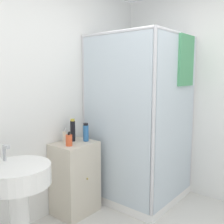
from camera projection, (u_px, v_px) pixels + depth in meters
wall_back at (29, 101)px, 2.56m from camera, size 6.40×0.06×2.50m
shower_enclosure at (142, 159)px, 3.16m from camera, size 0.97×1.00×1.96m
vanity_cabinet at (75, 178)px, 2.85m from camera, size 0.45×0.38×0.78m
sink at (18, 189)px, 2.00m from camera, size 0.51×0.51×0.96m
soap_dispenser at (69, 140)px, 2.67m from camera, size 0.07×0.07×0.15m
shampoo_bottle_tall_black at (73, 130)px, 2.85m from camera, size 0.05×0.05×0.25m
shampoo_bottle_blue at (86, 132)px, 2.86m from camera, size 0.06×0.06×0.20m
lotion_bottle_white at (65, 137)px, 2.81m from camera, size 0.04×0.04×0.15m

